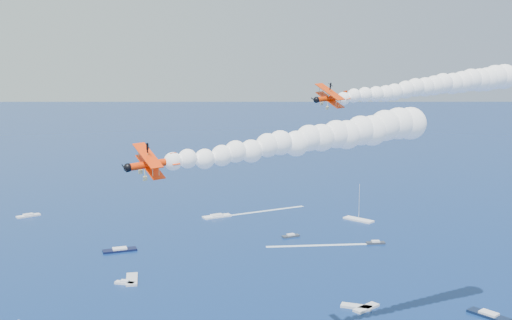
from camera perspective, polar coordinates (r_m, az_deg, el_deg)
name	(u,v)px	position (r m, az deg, el deg)	size (l,w,h in m)	color
biplane_lead	(331,98)	(125.63, 6.93, 5.68)	(7.80, 8.75, 5.27)	red
biplane_trail	(152,164)	(90.55, -9.59, -0.37)	(7.95, 8.92, 5.37)	#FF3305
smoke_trail_lead	(429,86)	(140.62, 15.66, 6.55)	(49.96, 7.46, 9.53)	white
smoke_trail_trail	(302,141)	(100.37, 4.21, 1.76)	(49.93, 8.17, 9.53)	white
spectator_boats	(116,280)	(202.67, -12.79, -10.69)	(232.89, 176.53, 0.70)	white
boat_wakes	(289,226)	(259.08, 3.10, -6.11)	(42.82, 65.20, 0.04)	white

